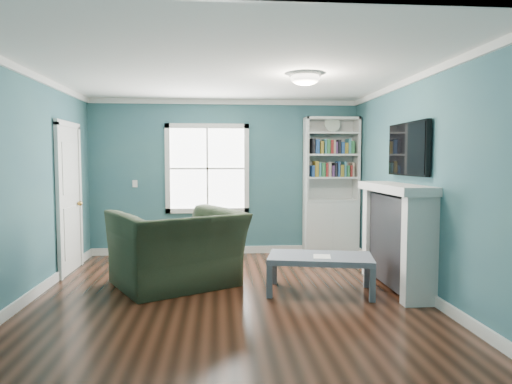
{
  "coord_description": "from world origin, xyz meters",
  "views": [
    {
      "loc": [
        -0.11,
        -5.22,
        1.59
      ],
      "look_at": [
        0.35,
        0.4,
        1.2
      ],
      "focal_mm": 32.0,
      "sensor_mm": 36.0,
      "label": 1
    }
  ],
  "objects": [
    {
      "name": "bookshelf",
      "position": [
        1.77,
        2.3,
        0.92
      ],
      "size": [
        0.9,
        0.35,
        2.31
      ],
      "color": "silver",
      "rests_on": "ground"
    },
    {
      "name": "coffee_table",
      "position": [
        1.1,
        0.11,
        0.39
      ],
      "size": [
        1.34,
        0.92,
        0.45
      ],
      "rotation": [
        0.0,
        0.0,
        -0.21
      ],
      "color": "#525963",
      "rests_on": "ground"
    },
    {
      "name": "recliner",
      "position": [
        -0.64,
        0.53,
        0.64
      ],
      "size": [
        1.74,
        1.54,
        1.28
      ],
      "primitive_type": "imported",
      "rotation": [
        0.0,
        0.0,
        -2.64
      ],
      "color": "#242D1C",
      "rests_on": "ground"
    },
    {
      "name": "ceiling_fixture",
      "position": [
        0.9,
        0.1,
        2.55
      ],
      "size": [
        0.38,
        0.38,
        0.15
      ],
      "color": "white",
      "rests_on": "room_walls"
    },
    {
      "name": "floor",
      "position": [
        0.0,
        0.0,
        0.0
      ],
      "size": [
        5.0,
        5.0,
        0.0
      ],
      "primitive_type": "plane",
      "color": "black",
      "rests_on": "ground"
    },
    {
      "name": "trim",
      "position": [
        0.0,
        0.0,
        1.24
      ],
      "size": [
        4.5,
        5.0,
        2.6
      ],
      "color": "white",
      "rests_on": "ground"
    },
    {
      "name": "paper_sheet",
      "position": [
        1.1,
        0.04,
        0.45
      ],
      "size": [
        0.25,
        0.29,
        0.0
      ],
      "primitive_type": "cube",
      "rotation": [
        0.0,
        0.0,
        -0.2
      ],
      "color": "white",
      "rests_on": "coffee_table"
    },
    {
      "name": "light_switch",
      "position": [
        -1.5,
        2.48,
        1.2
      ],
      "size": [
        0.08,
        0.01,
        0.12
      ],
      "primitive_type": "cube",
      "color": "white",
      "rests_on": "room_walls"
    },
    {
      "name": "window",
      "position": [
        -0.3,
        2.49,
        1.45
      ],
      "size": [
        1.4,
        0.06,
        1.5
      ],
      "color": "white",
      "rests_on": "room_walls"
    },
    {
      "name": "fireplace",
      "position": [
        2.08,
        0.2,
        0.64
      ],
      "size": [
        0.44,
        1.58,
        1.3
      ],
      "color": "black",
      "rests_on": "ground"
    },
    {
      "name": "tv",
      "position": [
        2.2,
        0.2,
        1.72
      ],
      "size": [
        0.06,
        1.1,
        0.65
      ],
      "primitive_type": "cube",
      "color": "black",
      "rests_on": "fireplace"
    },
    {
      "name": "room_walls",
      "position": [
        0.0,
        0.0,
        1.58
      ],
      "size": [
        5.0,
        5.0,
        5.0
      ],
      "color": "#2F5A6B",
      "rests_on": "ground"
    },
    {
      "name": "door",
      "position": [
        -2.22,
        1.4,
        1.07
      ],
      "size": [
        0.12,
        0.98,
        2.17
      ],
      "color": "silver",
      "rests_on": "ground"
    }
  ]
}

